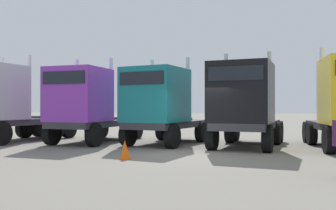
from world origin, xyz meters
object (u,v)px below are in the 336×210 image
object	(u,v)px
semi_truck_silver	(3,102)
semi_truck_purple	(86,105)
semi_truck_teal	(161,105)
traffic_cone_near	(125,150)
semi_truck_black	(244,104)

from	to	relation	value
semi_truck_silver	semi_truck_purple	world-z (taller)	semi_truck_silver
semi_truck_purple	semi_truck_teal	bearing A→B (deg)	98.52
semi_truck_teal	traffic_cone_near	xyz separation A→B (m)	(-0.06, -4.85, -1.53)
semi_truck_teal	semi_truck_black	size ratio (longest dim) A/B	1.02
semi_truck_purple	traffic_cone_near	xyz separation A→B (m)	(3.61, -4.70, -1.54)
semi_truck_purple	traffic_cone_near	distance (m)	6.12
semi_truck_silver	semi_truck_black	distance (m)	11.64
traffic_cone_near	semi_truck_silver	bearing A→B (deg)	151.15
semi_truck_purple	traffic_cone_near	world-z (taller)	semi_truck_purple
semi_truck_teal	semi_truck_black	distance (m)	3.79
semi_truck_teal	semi_truck_purple	bearing A→B (deg)	-73.73
semi_truck_purple	semi_truck_black	world-z (taller)	same
semi_truck_silver	semi_truck_teal	distance (m)	7.91
semi_truck_silver	traffic_cone_near	size ratio (longest dim) A/B	9.86
semi_truck_black	semi_truck_teal	bearing A→B (deg)	-89.66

